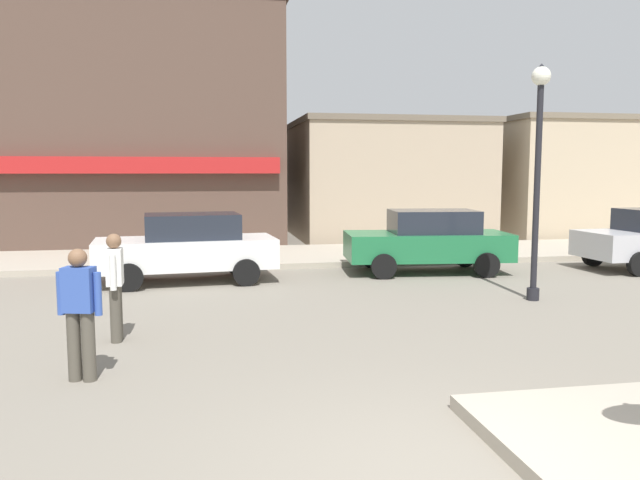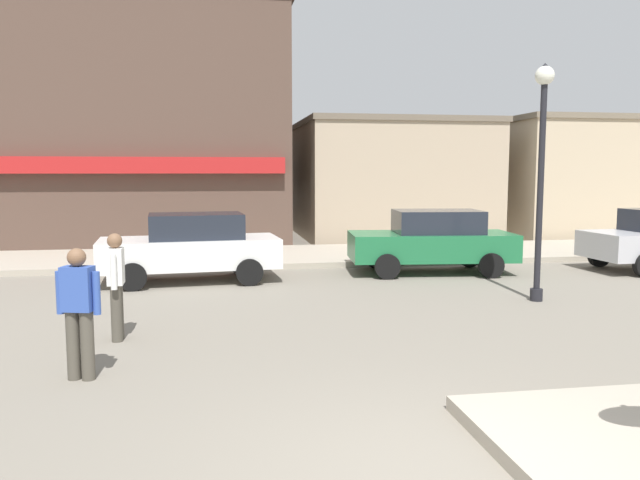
{
  "view_description": "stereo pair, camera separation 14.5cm",
  "coord_description": "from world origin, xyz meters",
  "px_view_note": "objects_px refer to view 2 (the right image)",
  "views": [
    {
      "loc": [
        -1.88,
        -4.57,
        2.52
      ],
      "look_at": [
        -0.21,
        4.5,
        1.5
      ],
      "focal_mm": 35.0,
      "sensor_mm": 36.0,
      "label": 1
    },
    {
      "loc": [
        -1.74,
        -4.6,
        2.52
      ],
      "look_at": [
        -0.21,
        4.5,
        1.5
      ],
      "focal_mm": 35.0,
      "sensor_mm": 36.0,
      "label": 2
    }
  ],
  "objects_px": {
    "parked_car_nearest": "(192,246)",
    "parked_car_second": "(433,240)",
    "pedestrian_crossing_near": "(116,283)",
    "lamp_post": "(542,148)",
    "pedestrian_crossing_far": "(79,309)"
  },
  "relations": [
    {
      "from": "parked_car_second",
      "to": "parked_car_nearest",
      "type": "bearing_deg",
      "value": -177.38
    },
    {
      "from": "parked_car_nearest",
      "to": "pedestrian_crossing_near",
      "type": "xyz_separation_m",
      "value": [
        -0.92,
        -4.9,
        0.06
      ]
    },
    {
      "from": "pedestrian_crossing_near",
      "to": "lamp_post",
      "type": "bearing_deg",
      "value": 11.87
    },
    {
      "from": "parked_car_nearest",
      "to": "parked_car_second",
      "type": "height_order",
      "value": "same"
    },
    {
      "from": "parked_car_nearest",
      "to": "parked_car_second",
      "type": "relative_size",
      "value": 1.0
    },
    {
      "from": "lamp_post",
      "to": "parked_car_nearest",
      "type": "relative_size",
      "value": 1.1
    },
    {
      "from": "lamp_post",
      "to": "parked_car_nearest",
      "type": "bearing_deg",
      "value": 153.82
    },
    {
      "from": "lamp_post",
      "to": "parked_car_second",
      "type": "height_order",
      "value": "lamp_post"
    },
    {
      "from": "parked_car_second",
      "to": "pedestrian_crossing_far",
      "type": "bearing_deg",
      "value": -134.97
    },
    {
      "from": "parked_car_nearest",
      "to": "parked_car_second",
      "type": "bearing_deg",
      "value": 2.62
    },
    {
      "from": "parked_car_second",
      "to": "lamp_post",
      "type": "bearing_deg",
      "value": -76.55
    },
    {
      "from": "lamp_post",
      "to": "parked_car_nearest",
      "type": "distance_m",
      "value": 7.78
    },
    {
      "from": "pedestrian_crossing_far",
      "to": "lamp_post",
      "type": "bearing_deg",
      "value": 23.45
    },
    {
      "from": "parked_car_second",
      "to": "pedestrian_crossing_near",
      "type": "relative_size",
      "value": 2.58
    },
    {
      "from": "parked_car_nearest",
      "to": "pedestrian_crossing_far",
      "type": "xyz_separation_m",
      "value": [
        -1.08,
        -6.68,
        0.06
      ]
    }
  ]
}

